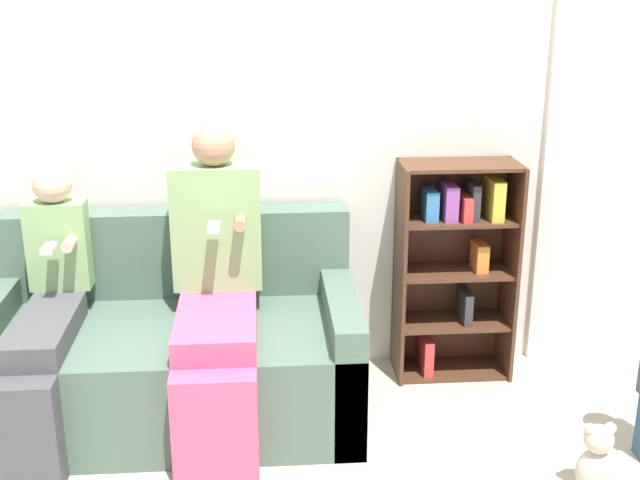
{
  "coord_description": "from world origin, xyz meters",
  "views": [
    {
      "loc": [
        0.11,
        -2.83,
        1.96
      ],
      "look_at": [
        0.37,
        0.6,
        0.82
      ],
      "focal_mm": 45.0,
      "sensor_mm": 36.0,
      "label": 1
    }
  ],
  "objects_px": {
    "child_seated": "(47,313)",
    "bookshelf": "(455,261)",
    "couch": "(171,355)",
    "teddy_bear": "(596,460)",
    "adult_seated": "(216,282)"
  },
  "relations": [
    {
      "from": "child_seated",
      "to": "bookshelf",
      "type": "bearing_deg",
      "value": 13.97
    },
    {
      "from": "couch",
      "to": "teddy_bear",
      "type": "bearing_deg",
      "value": -23.56
    },
    {
      "from": "child_seated",
      "to": "couch",
      "type": "bearing_deg",
      "value": 15.51
    },
    {
      "from": "couch",
      "to": "child_seated",
      "type": "height_order",
      "value": "child_seated"
    },
    {
      "from": "child_seated",
      "to": "teddy_bear",
      "type": "xyz_separation_m",
      "value": [
        2.22,
        -0.61,
        -0.44
      ]
    },
    {
      "from": "couch",
      "to": "child_seated",
      "type": "relative_size",
      "value": 1.47
    },
    {
      "from": "couch",
      "to": "teddy_bear",
      "type": "height_order",
      "value": "couch"
    },
    {
      "from": "couch",
      "to": "bookshelf",
      "type": "bearing_deg",
      "value": 13.42
    },
    {
      "from": "child_seated",
      "to": "adult_seated",
      "type": "bearing_deg",
      "value": 4.06
    },
    {
      "from": "adult_seated",
      "to": "child_seated",
      "type": "height_order",
      "value": "adult_seated"
    },
    {
      "from": "adult_seated",
      "to": "bookshelf",
      "type": "relative_size",
      "value": 1.21
    },
    {
      "from": "adult_seated",
      "to": "couch",
      "type": "bearing_deg",
      "value": 159.06
    },
    {
      "from": "adult_seated",
      "to": "child_seated",
      "type": "xyz_separation_m",
      "value": [
        -0.72,
        -0.05,
        -0.1
      ]
    },
    {
      "from": "couch",
      "to": "child_seated",
      "type": "distance_m",
      "value": 0.59
    },
    {
      "from": "child_seated",
      "to": "teddy_bear",
      "type": "distance_m",
      "value": 2.35
    }
  ]
}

